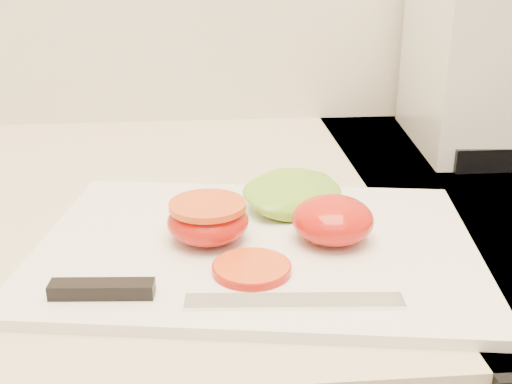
{
  "coord_description": "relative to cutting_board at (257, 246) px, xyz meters",
  "views": [
    {
      "loc": [
        -0.02,
        1.01,
        1.2
      ],
      "look_at": [
        0.03,
        1.55,
        0.99
      ],
      "focal_mm": 45.0,
      "sensor_mm": 36.0,
      "label": 1
    }
  ],
  "objects": [
    {
      "name": "tomato_half_dome",
      "position": [
        0.07,
        -0.0,
        0.03
      ],
      "size": [
        0.08,
        0.08,
        0.04
      ],
      "primitive_type": "ellipsoid",
      "color": "red",
      "rests_on": "cutting_board"
    },
    {
      "name": "tomato_slice_0",
      "position": [
        -0.01,
        -0.06,
        0.01
      ],
      "size": [
        0.06,
        0.06,
        0.01
      ],
      "primitive_type": "cylinder",
      "color": "#EB5D2A",
      "rests_on": "cutting_board"
    },
    {
      "name": "cutting_board",
      "position": [
        0.0,
        0.0,
        0.0
      ],
      "size": [
        0.44,
        0.35,
        0.01
      ],
      "primitive_type": "cube",
      "rotation": [
        0.0,
        0.0,
        -0.16
      ],
      "color": "white",
      "rests_on": "counter"
    },
    {
      "name": "tomato_half_cut",
      "position": [
        -0.04,
        0.01,
        0.03
      ],
      "size": [
        0.08,
        0.08,
        0.04
      ],
      "color": "red",
      "rests_on": "cutting_board"
    },
    {
      "name": "lettuce_leaf_0",
      "position": [
        0.05,
        0.08,
        0.02
      ],
      "size": [
        0.15,
        0.15,
        0.03
      ],
      "primitive_type": "ellipsoid",
      "rotation": [
        0.0,
        0.0,
        0.77
      ],
      "color": "#7ABD32",
      "rests_on": "cutting_board"
    },
    {
      "name": "knife",
      "position": [
        -0.07,
        -0.09,
        0.01
      ],
      "size": [
        0.27,
        0.05,
        0.01
      ],
      "rotation": [
        0.0,
        0.0,
        -0.07
      ],
      "color": "silver",
      "rests_on": "cutting_board"
    },
    {
      "name": "appliance",
      "position": [
        0.35,
        0.31,
        0.15
      ],
      "size": [
        0.22,
        0.27,
        0.3
      ],
      "primitive_type": "cube",
      "rotation": [
        0.0,
        0.0,
        -0.09
      ],
      "color": "silver",
      "rests_on": "counter"
    }
  ]
}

